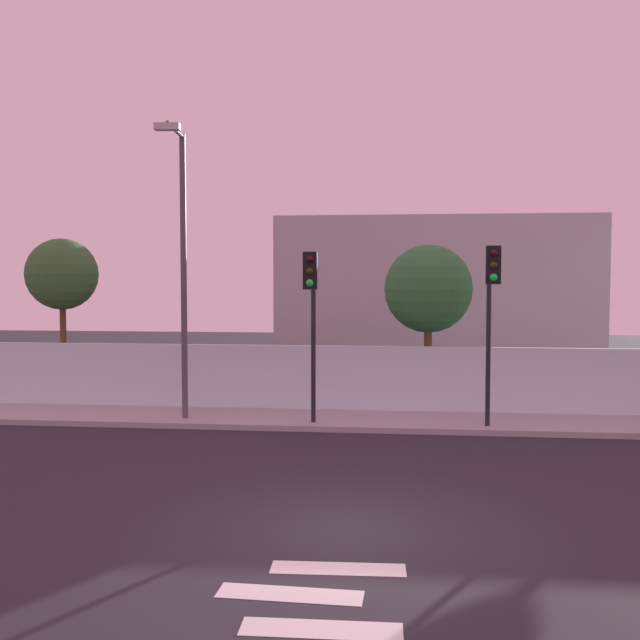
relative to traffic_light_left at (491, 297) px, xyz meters
name	(u,v)px	position (x,y,z in m)	size (l,w,h in m)	color
ground_plane	(346,529)	(-2.99, -6.93, -3.42)	(80.00, 80.00, 0.00)	#27252B
sidewalk	(369,421)	(-2.99, 1.27, -3.34)	(36.00, 2.40, 0.15)	#9D9D9D
perimeter_wall	(371,378)	(-2.99, 2.56, -2.37)	(36.00, 0.18, 1.80)	silver
traffic_light_left	(491,297)	(0.00, 0.00, 0.00)	(0.35, 1.37, 4.47)	black
traffic_light_center	(312,300)	(-4.35, -0.05, -0.09)	(0.35, 1.44, 4.34)	black
street_lamp_curbside	(182,253)	(-7.83, 0.58, 1.08)	(0.62, 1.95, 7.45)	#4C4C51
roadside_tree_leftmost	(62,275)	(-12.58, 3.69, 0.54)	(2.20, 2.20, 5.09)	brown
roadside_tree_midleft	(428,289)	(-1.36, 3.69, 0.11)	(2.58, 2.58, 4.84)	brown
low_building_distant	(434,290)	(-0.59, 16.56, -0.14)	(14.16, 6.00, 6.56)	#B1B1B1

